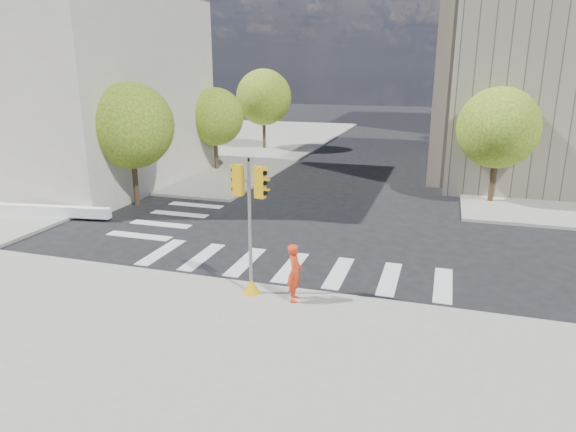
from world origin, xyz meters
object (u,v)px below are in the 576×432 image
object	(u,v)px
photographer	(295,273)
planter_wall	(52,211)
lamp_far	(488,98)
traffic_signal	(250,238)
lamp_near	(503,112)

from	to	relation	value
photographer	planter_wall	distance (m)	14.96
lamp_far	photographer	size ratio (longest dim) A/B	4.42
lamp_far	traffic_signal	size ratio (longest dim) A/B	1.86
lamp_near	photographer	bearing A→B (deg)	-110.57
traffic_signal	photographer	size ratio (longest dim) A/B	2.38
traffic_signal	planter_wall	xyz separation A→B (m)	(-12.43, 5.38, -1.59)
lamp_near	lamp_far	size ratio (longest dim) A/B	1.00
photographer	lamp_near	bearing A→B (deg)	-27.73
lamp_near	planter_wall	distance (m)	25.28
lamp_near	lamp_far	xyz separation A→B (m)	(0.00, 14.00, 0.00)
lamp_near	photographer	distance (m)	20.50
traffic_signal	lamp_near	bearing A→B (deg)	74.69
lamp_near	traffic_signal	bearing A→B (deg)	-114.47
traffic_signal	photographer	distance (m)	1.74
planter_wall	traffic_signal	bearing A→B (deg)	-31.78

